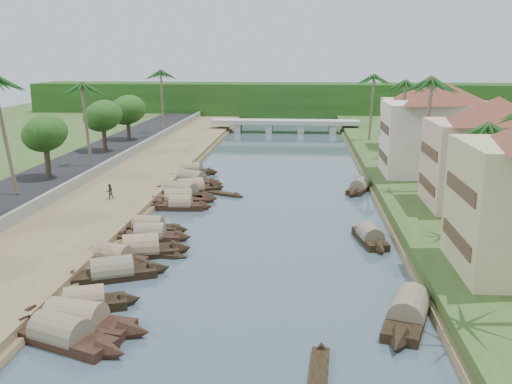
{
  "coord_description": "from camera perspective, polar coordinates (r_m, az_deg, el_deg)",
  "views": [
    {
      "loc": [
        3.27,
        -36.67,
        14.24
      ],
      "look_at": [
        -0.88,
        14.38,
        2.0
      ],
      "focal_mm": 40.0,
      "sensor_mm": 36.0,
      "label": 1
    }
  ],
  "objects": [
    {
      "name": "ground",
      "position": [
        39.47,
        -0.42,
        -7.71
      ],
      "size": [
        220.0,
        220.0,
        0.0
      ],
      "primitive_type": "plane",
      "color": "#394A56",
      "rests_on": "ground"
    },
    {
      "name": "left_bank",
      "position": [
        61.43,
        -13.76,
        0.03
      ],
      "size": [
        10.0,
        180.0,
        0.8
      ],
      "primitive_type": "cube",
      "color": "brown",
      "rests_on": "ground"
    },
    {
      "name": "right_bank",
      "position": [
        60.37,
        19.62,
        -0.41
      ],
      "size": [
        16.0,
        180.0,
        1.2
      ],
      "primitive_type": "cube",
      "color": "#2C451B",
      "rests_on": "ground"
    },
    {
      "name": "road",
      "position": [
        64.54,
        -20.96,
        0.43
      ],
      "size": [
        8.0,
        180.0,
        1.4
      ],
      "primitive_type": "cube",
      "color": "black",
      "rests_on": "ground"
    },
    {
      "name": "retaining_wall",
      "position": [
        62.67,
        -17.46,
        0.95
      ],
      "size": [
        0.4,
        180.0,
        1.1
      ],
      "primitive_type": "cube",
      "color": "gray",
      "rests_on": "left_bank"
    },
    {
      "name": "treeline",
      "position": [
        137.09,
        3.31,
        9.14
      ],
      "size": [
        120.0,
        14.0,
        8.0
      ],
      "color": "#1B3E11",
      "rests_on": "ground"
    },
    {
      "name": "bridge",
      "position": [
        109.43,
        2.92,
        6.86
      ],
      "size": [
        28.0,
        4.0,
        2.4
      ],
      "color": "#A3A399",
      "rests_on": "ground"
    },
    {
      "name": "building_mid",
      "position": [
        53.97,
        22.69,
        3.76
      ],
      "size": [
        14.11,
        14.11,
        9.7
      ],
      "color": "#D1A193",
      "rests_on": "right_bank"
    },
    {
      "name": "building_far",
      "position": [
        67.01,
        18.29,
        6.04
      ],
      "size": [
        15.59,
        15.59,
        10.2
      ],
      "color": "beige",
      "rests_on": "right_bank"
    },
    {
      "name": "building_distant",
      "position": [
        86.71,
        15.88,
        7.4
      ],
      "size": [
        12.62,
        12.62,
        9.2
      ],
      "color": "tan",
      "rests_on": "right_bank"
    },
    {
      "name": "sampan_0",
      "position": [
        31.45,
        -18.89,
        -13.41
      ],
      "size": [
        8.41,
        4.67,
        2.21
      ],
      "rotation": [
        0.0,
        0.0,
        -0.38
      ],
      "color": "black",
      "rests_on": "ground"
    },
    {
      "name": "sampan_1",
      "position": [
        34.76,
        -16.77,
        -10.61
      ],
      "size": [
        6.68,
        3.8,
        2.0
      ],
      "rotation": [
        0.0,
        0.0,
        0.37
      ],
      "color": "black",
      "rests_on": "ground"
    },
    {
      "name": "sampan_2",
      "position": [
        32.7,
        -17.58,
        -12.23
      ],
      "size": [
        9.08,
        3.44,
        2.33
      ],
      "rotation": [
        0.0,
        0.0,
        -0.19
      ],
      "color": "black",
      "rests_on": "ground"
    },
    {
      "name": "sampan_3",
      "position": [
        38.81,
        -14.21,
        -7.86
      ],
      "size": [
        7.87,
        4.74,
        2.14
      ],
      "rotation": [
        0.0,
        0.0,
        0.43
      ],
      "color": "black",
      "rests_on": "ground"
    },
    {
      "name": "sampan_4",
      "position": [
        41.64,
        -14.06,
        -6.38
      ],
      "size": [
        6.89,
        3.5,
        1.97
      ],
      "rotation": [
        0.0,
        0.0,
        -0.31
      ],
      "color": "black",
      "rests_on": "ground"
    },
    {
      "name": "sampan_5",
      "position": [
        42.68,
        -11.43,
        -5.73
      ],
      "size": [
        7.77,
        4.06,
        2.39
      ],
      "rotation": [
        0.0,
        0.0,
        0.31
      ],
      "color": "black",
      "rests_on": "ground"
    },
    {
      "name": "sampan_6",
      "position": [
        45.93,
        -10.54,
        -4.32
      ],
      "size": [
        6.8,
        1.97,
        2.04
      ],
      "rotation": [
        0.0,
        0.0,
        0.05
      ],
      "color": "black",
      "rests_on": "ground"
    },
    {
      "name": "sampan_7",
      "position": [
        48.23,
        -10.7,
        -3.47
      ],
      "size": [
        7.07,
        1.9,
        1.91
      ],
      "rotation": [
        0.0,
        0.0,
        -0.07
      ],
      "color": "black",
      "rests_on": "ground"
    },
    {
      "name": "sampan_8",
      "position": [
        54.72,
        -7.53,
        -1.32
      ],
      "size": [
        6.22,
        1.84,
        1.95
      ],
      "rotation": [
        0.0,
        0.0,
        0.04
      ],
      "color": "black",
      "rests_on": "ground"
    },
    {
      "name": "sampan_9",
      "position": [
        59.44,
        -7.51,
        -0.12
      ],
      "size": [
        9.09,
        5.23,
        2.3
      ],
      "rotation": [
        0.0,
        0.0,
        -0.41
      ],
      "color": "black",
      "rests_on": "ground"
    },
    {
      "name": "sampan_10",
      "position": [
        56.91,
        -7.8,
        -0.74
      ],
      "size": [
        7.99,
        3.4,
        2.17
      ],
      "rotation": [
        0.0,
        0.0,
        0.23
      ],
      "color": "black",
      "rests_on": "ground"
    },
    {
      "name": "sampan_11",
      "position": [
        61.16,
        -6.67,
        0.29
      ],
      "size": [
        8.04,
        5.46,
        2.33
      ],
      "rotation": [
        0.0,
        0.0,
        0.5
      ],
      "color": "black",
      "rests_on": "ground"
    },
    {
      "name": "sampan_12",
      "position": [
        66.03,
        -6.45,
        1.27
      ],
      "size": [
        8.69,
        5.32,
        2.12
      ],
      "rotation": [
        0.0,
        0.0,
        -0.45
      ],
      "color": "black",
      "rests_on": "ground"
    },
    {
      "name": "sampan_13",
      "position": [
        71.23,
        -6.46,
        2.16
      ],
      "size": [
        7.22,
        2.32,
        1.98
      ],
      "rotation": [
        0.0,
        0.0,
        -0.12
      ],
      "color": "black",
      "rests_on": "ground"
    },
    {
      "name": "sampan_14",
      "position": [
        33.41,
        15.0,
        -11.49
      ],
      "size": [
        4.55,
        9.54,
        2.28
      ],
      "rotation": [
        0.0,
        0.0,
        1.26
      ],
      "color": "black",
      "rests_on": "ground"
    },
    {
      "name": "sampan_15",
      "position": [
        45.73,
        11.34,
        -4.44
      ],
      "size": [
        2.71,
        7.22,
        1.94
      ],
      "rotation": [
        0.0,
        0.0,
        1.75
      ],
      "color": "black",
      "rests_on": "ground"
    },
    {
      "name": "sampan_16",
      "position": [
        62.75,
        10.37,
        0.48
      ],
      "size": [
        4.15,
        7.85,
        1.95
      ],
      "rotation": [
        0.0,
        0.0,
        1.21
      ],
      "color": "black",
      "rests_on": "ground"
    },
    {
      "name": "canoe_0",
      "position": [
        27.34,
        6.28,
        -17.79
      ],
      "size": [
        1.33,
        6.48,
        0.85
      ],
      "rotation": [
        0.0,
        0.0,
        1.5
      ],
      "color": "black",
      "rests_on": "ground"
    },
    {
      "name": "canoe_1",
      "position": [
        42.63,
        -10.43,
        -6.16
      ],
      "size": [
        5.73,
        1.62,
        0.91
      ],
      "rotation": [
        0.0,
        0.0,
        -0.13
      ],
      "color": "black",
      "rests_on": "ground"
    },
    {
      "name": "canoe_2",
      "position": [
        60.27,
        -3.68,
        -0.15
      ],
      "size": [
        5.91,
        3.36,
        0.89
      ],
      "rotation": [
        0.0,
        0.0,
        -0.43
      ],
      "color": "black",
      "rests_on": "ground"
    },
    {
      "name": "palm_1",
      "position": [
        43.75,
        21.65,
        5.91
      ],
      "size": [
        3.2,
        3.2,
        9.74
      ],
      "color": "#72624C",
      "rests_on": "ground"
    },
    {
      "name": "palm_2",
      "position": [
        57.23,
        16.76,
        10.45
      ],
      "size": [
        3.2,
        3.2,
        12.43
      ],
      "color": "#72624C",
      "rests_on": "ground"
    },
    {
      "name": "palm_3",
      "position": [
        75.75,
        14.56,
        10.42
      ],
      "size": [
        3.2,
        3.2,
        11.39
      ],
      "color": "#72624C",
      "rests_on": "ground"
    },
    {
      "name": "palm_5",
      "position": [
        57.67,
        -23.98,
        10.16
      ],
      "size": [
        3.2,
        3.2,
        12.48
      ],
      "color": "#72624C",
      "rests_on": "ground"
    },
    {
      "name": "palm_6",
      "position": [
        70.21,
        -16.72,
        10.05
      ],
      "size": [
        3.2,
        3.2,
        11.14
      ],
      "color": "#72624C",
      "rests_on": "ground"
    },
    {
      "name": "palm_7",
      "position": [
        92.13,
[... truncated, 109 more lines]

